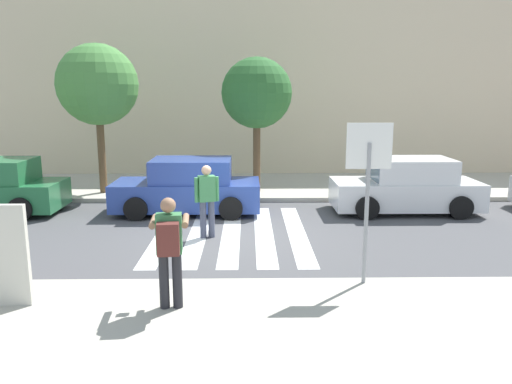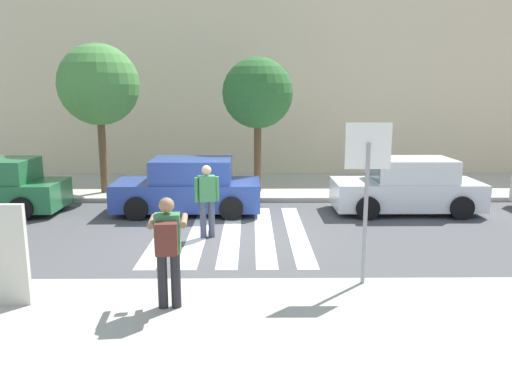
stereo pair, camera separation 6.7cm
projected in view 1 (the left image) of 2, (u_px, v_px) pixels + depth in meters
name	position (u px, v px, depth m)	size (l,w,h in m)	color
ground_plane	(231.00, 235.00, 12.01)	(120.00, 120.00, 0.00)	#4C4C4F
sidewalk_near	(214.00, 377.00, 5.92)	(60.00, 6.00, 0.14)	#B2AD9E
sidewalk_far	(237.00, 186.00, 17.88)	(60.00, 4.80, 0.14)	#B2AD9E
building_facade_far	(238.00, 91.00, 21.53)	(56.00, 4.00, 6.83)	beige
crosswalk_stripe_0	(166.00, 233.00, 12.18)	(0.44, 5.20, 0.01)	silver
crosswalk_stripe_1	(199.00, 233.00, 12.20)	(0.44, 5.20, 0.01)	silver
crosswalk_stripe_2	(231.00, 233.00, 12.21)	(0.44, 5.20, 0.01)	silver
crosswalk_stripe_3	(264.00, 233.00, 12.22)	(0.44, 5.20, 0.01)	silver
crosswalk_stripe_4	(296.00, 232.00, 12.23)	(0.44, 5.20, 0.01)	silver
stop_sign	(368.00, 168.00, 8.28)	(0.76, 0.08, 2.76)	gray
photographer_with_backpack	(169.00, 244.00, 7.44)	(0.63, 0.88, 1.72)	#232328
pedestrian_crossing	(207.00, 197.00, 11.64)	(0.56, 0.34, 1.72)	#474C60
parked_car_blue	(188.00, 188.00, 14.10)	(4.10, 1.92, 1.55)	#284293
parked_car_white	(407.00, 187.00, 14.20)	(4.10, 1.92, 1.55)	white
street_tree_west	(97.00, 85.00, 15.72)	(2.55, 2.55, 4.75)	brown
street_tree_center	(257.00, 94.00, 16.03)	(2.28, 2.28, 4.35)	brown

